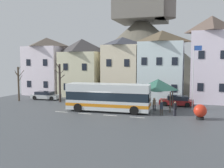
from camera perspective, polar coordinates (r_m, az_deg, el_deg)
The scene contains 20 objects.
ground_plane at distance 28.61m, azimuth -2.43°, elevation -6.60°, with size 40.00×60.00×0.07m.
townhouse_00 at distance 45.72m, azimuth -14.85°, elevation 4.07°, with size 6.57×6.24×10.08m.
townhouse_01 at distance 41.87m, azimuth -6.98°, elevation 3.80°, with size 6.60×5.39×9.62m.
townhouse_02 at distance 39.21m, azimuth 2.41°, elevation 3.78°, with size 5.61×5.09×9.68m.
townhouse_03 at distance 38.32m, azimuth 11.45°, elevation 4.28°, with size 6.44×5.80×10.52m.
townhouse_04 at distance 38.26m, azimuth 21.97°, elevation 5.36°, with size 5.46×6.10×12.34m.
hilltop_castle at distance 57.66m, azimuth 6.89°, elevation 7.96°, with size 36.63×36.63×23.19m.
transit_bus at distance 28.65m, azimuth -0.92°, elevation -3.18°, with size 9.87×3.08×3.25m.
bus_shelter at distance 30.55m, azimuth 10.64°, elevation -0.11°, with size 3.60×3.60×3.71m.
parked_car_00 at distance 37.10m, azimuth -7.37°, elevation -2.82°, with size 4.03×2.19×1.34m.
parked_car_01 at distance 33.62m, azimuth 14.83°, elevation -3.78°, with size 4.38×1.91×1.36m.
parked_car_02 at distance 39.28m, azimuth -15.18°, elevation -2.59°, with size 4.53×1.96×1.22m.
pedestrian_00 at distance 27.19m, azimuth 11.43°, elevation -5.21°, with size 0.33×0.33×1.64m.
pedestrian_01 at distance 29.71m, azimuth 9.79°, elevation -4.45°, with size 0.36×0.36×1.54m.
pedestrian_02 at distance 27.32m, azimuth 14.44°, elevation -5.34°, with size 0.35×0.35×1.56m.
public_bench at distance 33.31m, azimuth 12.63°, elevation -4.16°, with size 1.46×0.48×0.87m.
flagpole at distance 31.07m, azimuth 18.48°, elevation 2.45°, with size 0.95×0.10×7.79m.
harbour_buoy at distance 26.41m, azimuth 19.81°, elevation -5.96°, with size 1.30×1.30×1.55m.
bare_tree_00 at distance 35.90m, azimuth -12.04°, elevation 0.46°, with size 1.52×2.24×5.60m.
bare_tree_01 at distance 38.93m, azimuth -20.91°, elevation 0.32°, with size 1.83×1.76×5.10m.
Camera 1 is at (9.97, -26.17, 5.84)m, focal length 39.33 mm.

